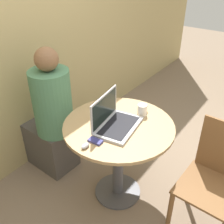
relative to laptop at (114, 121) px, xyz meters
name	(u,v)px	position (x,y,z in m)	size (l,w,h in m)	color
ground_plane	(118,191)	(0.04, -0.01, -0.77)	(12.00, 12.00, 0.00)	#7F6B56
back_wall	(21,26)	(0.04, 0.97, 0.53)	(7.00, 0.05, 2.60)	tan
round_table	(118,143)	(0.04, -0.01, -0.22)	(0.83, 0.83, 0.72)	#4C4C51
laptop	(114,121)	(0.00, 0.00, 0.00)	(0.41, 0.30, 0.24)	#B7B7BC
cell_phone	(95,141)	(-0.22, -0.01, -0.04)	(0.06, 0.10, 0.02)	navy
computer_mouse	(85,146)	(-0.31, 0.01, -0.04)	(0.07, 0.04, 0.03)	#B2B2B7
coffee_cup	(143,110)	(0.27, -0.08, -0.01)	(0.12, 0.07, 0.09)	white
chair_empty	(213,181)	(0.18, -0.72, -0.32)	(0.42, 0.42, 0.87)	brown
person_seated	(51,122)	(-0.03, 0.67, -0.27)	(0.33, 0.52, 1.21)	#4C4742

